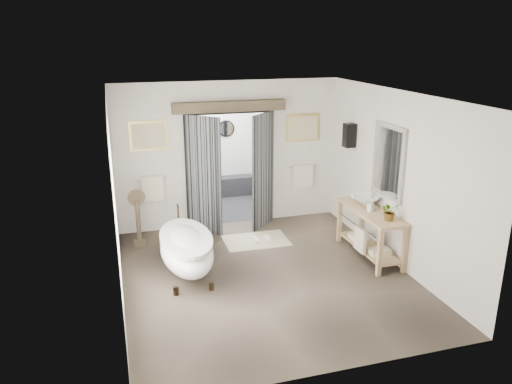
# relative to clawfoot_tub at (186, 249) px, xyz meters

# --- Properties ---
(ground_plane) EXTENTS (5.00, 5.00, 0.00)m
(ground_plane) POSITION_rel_clawfoot_tub_xyz_m (1.21, -0.46, -0.44)
(ground_plane) COLOR #6A5B4B
(room_shell) EXTENTS (4.52, 5.02, 2.91)m
(room_shell) POSITION_rel_clawfoot_tub_xyz_m (1.18, -0.59, 1.42)
(room_shell) COLOR silver
(room_shell) RESTS_ON ground_plane
(shower_room) EXTENTS (2.22, 2.01, 2.51)m
(shower_room) POSITION_rel_clawfoot_tub_xyz_m (1.21, 3.53, 0.46)
(shower_room) COLOR black
(shower_room) RESTS_ON ground_plane
(back_wall_dressing) EXTENTS (3.82, 0.69, 2.52)m
(back_wall_dressing) POSITION_rel_clawfoot_tub_xyz_m (1.21, 1.85, 1.12)
(back_wall_dressing) COLOR black
(back_wall_dressing) RESTS_ON ground_plane
(clawfoot_tub) EXTENTS (0.82, 1.84, 0.90)m
(clawfoot_tub) POSITION_rel_clawfoot_tub_xyz_m (0.00, 0.00, 0.00)
(clawfoot_tub) COLOR black
(clawfoot_tub) RESTS_ON ground_plane
(vanity) EXTENTS (0.57, 1.60, 0.85)m
(vanity) POSITION_rel_clawfoot_tub_xyz_m (3.16, -0.22, 0.06)
(vanity) COLOR tan
(vanity) RESTS_ON ground_plane
(pedestal_mirror) EXTENTS (0.32, 0.21, 1.08)m
(pedestal_mirror) POSITION_rel_clawfoot_tub_xyz_m (-0.67, 1.40, 0.02)
(pedestal_mirror) COLOR brown
(pedestal_mirror) RESTS_ON ground_plane
(rug) EXTENTS (1.21, 0.82, 0.01)m
(rug) POSITION_rel_clawfoot_tub_xyz_m (1.46, 0.96, -0.43)
(rug) COLOR beige
(rug) RESTS_ON ground_plane
(slippers) EXTENTS (0.35, 0.26, 0.05)m
(slippers) POSITION_rel_clawfoot_tub_xyz_m (1.56, 0.94, -0.40)
(slippers) COLOR white
(slippers) RESTS_ON rug
(basin) EXTENTS (0.48, 0.48, 0.16)m
(basin) POSITION_rel_clawfoot_tub_xyz_m (3.23, 0.07, 0.49)
(basin) COLOR white
(basin) RESTS_ON vanity
(plant) EXTENTS (0.30, 0.26, 0.32)m
(plant) POSITION_rel_clawfoot_tub_xyz_m (3.22, -0.72, 0.57)
(plant) COLOR gray
(plant) RESTS_ON vanity
(soap_bottle_a) EXTENTS (0.12, 0.12, 0.20)m
(soap_bottle_a) POSITION_rel_clawfoot_tub_xyz_m (3.13, -0.26, 0.51)
(soap_bottle_a) COLOR gray
(soap_bottle_a) RESTS_ON vanity
(soap_bottle_b) EXTENTS (0.12, 0.12, 0.15)m
(soap_bottle_b) POSITION_rel_clawfoot_tub_xyz_m (3.16, 0.43, 0.48)
(soap_bottle_b) COLOR gray
(soap_bottle_b) RESTS_ON vanity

